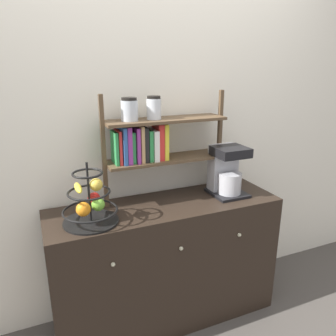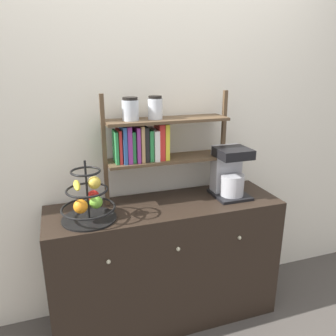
# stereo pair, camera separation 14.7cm
# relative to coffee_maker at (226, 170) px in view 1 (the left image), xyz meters

# --- Properties ---
(wall_back) EXTENTS (7.00, 0.05, 2.60)m
(wall_back) POSITION_rel_coffee_maker_xyz_m (-0.44, 0.25, 0.31)
(wall_back) COLOR silver
(wall_back) RESTS_ON ground_plane
(sideboard) EXTENTS (1.45, 0.46, 0.83)m
(sideboard) POSITION_rel_coffee_maker_xyz_m (-0.44, -0.02, -0.57)
(sideboard) COLOR black
(sideboard) RESTS_ON ground_plane
(coffee_maker) EXTENTS (0.22, 0.24, 0.32)m
(coffee_maker) POSITION_rel_coffee_maker_xyz_m (0.00, 0.00, 0.00)
(coffee_maker) COLOR black
(coffee_maker) RESTS_ON sideboard
(fruit_stand) EXTENTS (0.30, 0.30, 0.34)m
(fruit_stand) POSITION_rel_coffee_maker_xyz_m (-0.91, -0.07, -0.05)
(fruit_stand) COLOR black
(fruit_stand) RESTS_ON sideboard
(shelf_hutch) EXTENTS (0.80, 0.20, 0.67)m
(shelf_hutch) POSITION_rel_coffee_maker_xyz_m (-0.49, 0.10, 0.24)
(shelf_hutch) COLOR brown
(shelf_hutch) RESTS_ON sideboard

